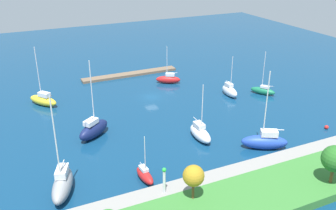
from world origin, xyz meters
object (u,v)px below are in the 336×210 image
object	(u,v)px
sailboat_white_far_south	(230,91)
sailboat_blue_along_channel	(265,141)
park_tree_west	(194,176)
sailboat_red_center_basin	(145,175)
park_tree_mideast	(335,159)
sailboat_gray_by_breakwater	(63,184)
sailboat_yellow_west_end	(43,100)
sailboat_red_lone_north	(168,79)
sailboat_white_far_north	(200,133)
sailboat_navy_off_beacon	(94,129)
harbor_beacon	(164,178)
pier_dock	(130,74)
mooring_buoy_red	(326,127)
sailboat_green_mid_basin	(263,90)

from	to	relation	value
sailboat_white_far_south	sailboat_blue_along_channel	bearing A→B (deg)	-17.11
park_tree_west	sailboat_red_center_basin	size ratio (longest dim) A/B	0.66
park_tree_mideast	sailboat_gray_by_breakwater	world-z (taller)	sailboat_gray_by_breakwater
park_tree_mideast	sailboat_white_far_south	world-z (taller)	sailboat_white_far_south
sailboat_gray_by_breakwater	sailboat_blue_along_channel	bearing A→B (deg)	108.29
sailboat_yellow_west_end	sailboat_red_lone_north	bearing A→B (deg)	-124.64
sailboat_white_far_north	sailboat_yellow_west_end	xyz separation A→B (m)	(22.16, -26.26, 0.02)
sailboat_navy_off_beacon	sailboat_yellow_west_end	world-z (taller)	sailboat_navy_off_beacon
harbor_beacon	sailboat_gray_by_breakwater	bearing A→B (deg)	-29.84
pier_dock	sailboat_red_center_basin	distance (m)	45.56
park_tree_west	sailboat_blue_along_channel	bearing A→B (deg)	-155.85
mooring_buoy_red	sailboat_gray_by_breakwater	bearing A→B (deg)	-1.07
sailboat_red_lone_north	harbor_beacon	bearing A→B (deg)	94.34
sailboat_green_mid_basin	sailboat_white_far_south	xyz separation A→B (m)	(7.17, -2.39, 0.28)
sailboat_white_far_north	sailboat_blue_along_channel	distance (m)	10.70
pier_dock	park_tree_mideast	size ratio (longest dim) A/B	4.45
sailboat_white_far_north	sailboat_green_mid_basin	distance (m)	25.66
harbor_beacon	park_tree_west	xyz separation A→B (m)	(-2.71, 2.79, 1.32)
sailboat_white_far_south	park_tree_west	bearing A→B (deg)	-38.20
sailboat_gray_by_breakwater	sailboat_white_far_north	bearing A→B (deg)	124.19
sailboat_red_center_basin	sailboat_white_far_south	xyz separation A→B (m)	(-28.51, -21.64, 0.33)
harbor_beacon	sailboat_navy_off_beacon	world-z (taller)	sailboat_navy_off_beacon
sailboat_red_center_basin	sailboat_red_lone_north	world-z (taller)	sailboat_red_lone_north
harbor_beacon	park_tree_mideast	world-z (taller)	park_tree_mideast
park_tree_mideast	sailboat_navy_off_beacon	xyz separation A→B (m)	(25.10, -28.32, -3.42)
sailboat_blue_along_channel	sailboat_green_mid_basin	distance (m)	24.23
park_tree_mideast	sailboat_navy_off_beacon	distance (m)	38.00
pier_dock	sailboat_gray_by_breakwater	distance (m)	48.42
sailboat_white_far_north	park_tree_mideast	bearing A→B (deg)	25.56
harbor_beacon	sailboat_red_center_basin	xyz separation A→B (m)	(0.74, -5.03, -2.41)
sailboat_green_mid_basin	sailboat_white_far_south	size ratio (longest dim) A/B	1.08
pier_dock	sailboat_green_mid_basin	size ratio (longest dim) A/B	2.52
pier_dock	sailboat_white_far_south	xyz separation A→B (m)	(-15.21, 21.92, 0.87)
mooring_buoy_red	park_tree_mideast	bearing A→B (deg)	44.77
pier_dock	sailboat_navy_off_beacon	bearing A→B (deg)	59.38
sailboat_red_center_basin	sailboat_gray_by_breakwater	size ratio (longest dim) A/B	0.48
sailboat_gray_by_breakwater	sailboat_green_mid_basin	distance (m)	49.90
sailboat_red_lone_north	sailboat_green_mid_basin	bearing A→B (deg)	166.61
pier_dock	sailboat_white_far_north	xyz separation A→B (m)	(0.28, 36.35, 0.87)
sailboat_green_mid_basin	sailboat_white_far_south	distance (m)	7.56
sailboat_white_far_south	harbor_beacon	bearing A→B (deg)	-43.97
sailboat_white_far_north	sailboat_yellow_west_end	size ratio (longest dim) A/B	0.82
sailboat_gray_by_breakwater	sailboat_navy_off_beacon	size ratio (longest dim) A/B	1.08
sailboat_red_center_basin	sailboat_red_lone_north	bearing A→B (deg)	145.94
park_tree_west	sailboat_white_far_south	bearing A→B (deg)	-130.40
mooring_buoy_red	pier_dock	bearing A→B (deg)	-62.54
sailboat_white_far_south	sailboat_red_lone_north	bearing A→B (deg)	-143.07
sailboat_green_mid_basin	sailboat_yellow_west_end	bearing A→B (deg)	38.78
sailboat_blue_along_channel	sailboat_white_far_south	xyz separation A→B (m)	(-7.57, -21.61, -0.20)
sailboat_navy_off_beacon	sailboat_red_lone_north	distance (m)	29.58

